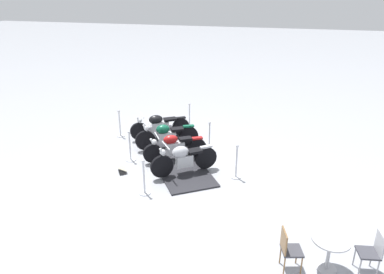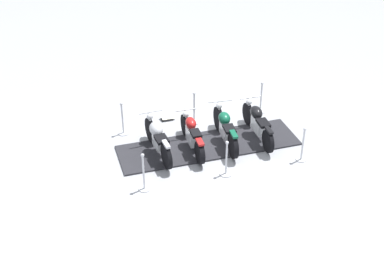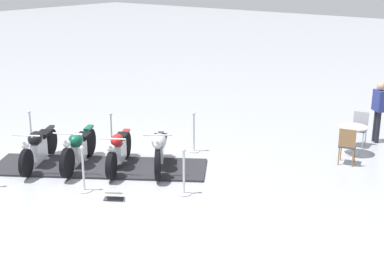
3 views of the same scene
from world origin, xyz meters
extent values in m
plane|color=#A8AAB2|center=(0.00, 0.00, 0.00)|extent=(80.00, 80.00, 0.00)
cube|color=#28282D|center=(0.00, 0.00, 0.02)|extent=(4.05, 5.11, 0.05)
cylinder|color=black|center=(1.49, -0.82, 0.38)|extent=(0.62, 0.43, 0.66)
cylinder|color=black|center=(0.12, -1.65, 0.38)|extent=(0.62, 0.43, 0.66)
cube|color=silver|center=(0.81, -1.24, 0.43)|extent=(0.64, 0.49, 0.41)
ellipsoid|color=black|center=(0.94, -1.15, 0.77)|extent=(0.61, 0.55, 0.32)
cube|color=black|center=(0.48, -1.43, 0.73)|extent=(0.55, 0.49, 0.08)
cube|color=black|center=(0.12, -1.65, 0.74)|extent=(0.37, 0.29, 0.06)
cylinder|color=silver|center=(1.43, -0.86, 0.66)|extent=(0.27, 0.20, 0.56)
cylinder|color=silver|center=(1.37, -0.89, 1.00)|extent=(0.37, 0.58, 0.04)
sphere|color=silver|center=(1.46, -0.84, 0.80)|extent=(0.18, 0.18, 0.18)
cylinder|color=black|center=(0.95, -0.04, 0.40)|extent=(0.67, 0.44, 0.70)
cylinder|color=black|center=(-0.41, -0.78, 0.40)|extent=(0.67, 0.44, 0.70)
cube|color=silver|center=(0.27, -0.41, 0.43)|extent=(0.62, 0.47, 0.37)
ellipsoid|color=#0F5138|center=(0.40, -0.34, 0.75)|extent=(0.57, 0.51, 0.33)
cube|color=black|center=(-0.05, -0.59, 0.70)|extent=(0.53, 0.47, 0.08)
cube|color=#0F5138|center=(-0.41, -0.78, 0.78)|extent=(0.40, 0.31, 0.06)
cylinder|color=silver|center=(0.88, -0.08, 0.69)|extent=(0.29, 0.20, 0.60)
cylinder|color=silver|center=(0.81, -0.11, 1.05)|extent=(0.37, 0.63, 0.04)
sphere|color=silver|center=(0.90, -0.07, 0.85)|extent=(0.18, 0.18, 0.18)
cylinder|color=black|center=(0.37, 0.81, 0.36)|extent=(0.60, 0.44, 0.62)
cylinder|color=black|center=(-0.91, 0.02, 0.36)|extent=(0.60, 0.44, 0.62)
cube|color=silver|center=(-0.27, 0.41, 0.43)|extent=(0.63, 0.51, 0.43)
ellipsoid|color=#AD1919|center=(-0.14, 0.49, 0.77)|extent=(0.55, 0.49, 0.29)
cube|color=black|center=(-0.57, 0.23, 0.73)|extent=(0.48, 0.43, 0.08)
cube|color=#AD1919|center=(-0.91, 0.02, 0.70)|extent=(0.37, 0.31, 0.06)
cylinder|color=silver|center=(0.30, 0.76, 0.62)|extent=(0.30, 0.22, 0.53)
cylinder|color=silver|center=(0.23, 0.72, 0.95)|extent=(0.37, 0.57, 0.04)
sphere|color=silver|center=(0.32, 0.77, 0.75)|extent=(0.18, 0.18, 0.18)
cylinder|color=black|center=(-0.24, 1.67, 0.40)|extent=(0.62, 0.51, 0.70)
cylinder|color=black|center=(-1.38, 0.80, 0.40)|extent=(0.62, 0.51, 0.70)
cube|color=silver|center=(-0.81, 1.24, 0.43)|extent=(0.52, 0.46, 0.37)
ellipsoid|color=#B7BAC1|center=(-0.71, 1.31, 0.77)|extent=(0.63, 0.59, 0.35)
cube|color=black|center=(-1.07, 1.03, 0.71)|extent=(0.54, 0.52, 0.08)
cube|color=#B7BAC1|center=(-1.38, 0.80, 0.78)|extent=(0.38, 0.33, 0.06)
cylinder|color=silver|center=(-0.29, 1.63, 0.70)|extent=(0.26, 0.22, 0.60)
cylinder|color=silver|center=(-0.35, 1.59, 1.06)|extent=(0.43, 0.55, 0.04)
sphere|color=silver|center=(-0.27, 1.65, 0.86)|extent=(0.18, 0.18, 0.18)
cylinder|color=silver|center=(1.17, 0.77, 0.01)|extent=(0.34, 0.34, 0.03)
cylinder|color=silver|center=(1.17, 0.77, 0.49)|extent=(0.05, 0.05, 0.93)
sphere|color=silver|center=(1.17, 0.77, 0.99)|extent=(0.09, 0.09, 0.09)
cylinder|color=silver|center=(-0.03, 2.60, 0.01)|extent=(0.33, 0.33, 0.03)
cylinder|color=silver|center=(-0.03, 2.60, 0.49)|extent=(0.05, 0.05, 0.93)
sphere|color=silver|center=(-0.03, 2.60, 1.00)|extent=(0.09, 0.09, 0.09)
cylinder|color=silver|center=(2.37, -1.07, 0.01)|extent=(0.31, 0.31, 0.03)
cylinder|color=silver|center=(2.37, -1.07, 0.50)|extent=(0.05, 0.05, 0.95)
sphere|color=silver|center=(2.37, -1.07, 1.01)|extent=(0.09, 0.09, 0.09)
cylinder|color=silver|center=(0.03, -2.60, 0.01)|extent=(0.29, 0.29, 0.03)
cylinder|color=silver|center=(0.03, -2.60, 0.49)|extent=(0.05, 0.05, 0.93)
sphere|color=silver|center=(0.03, -2.60, 0.99)|extent=(0.09, 0.09, 0.09)
cylinder|color=silver|center=(-2.37, 1.07, 0.01)|extent=(0.31, 0.31, 0.03)
cylinder|color=silver|center=(-2.37, 1.07, 0.51)|extent=(0.05, 0.05, 0.98)
sphere|color=silver|center=(-2.37, 1.07, 1.04)|extent=(0.09, 0.09, 0.09)
cylinder|color=silver|center=(-1.17, -0.77, 0.01)|extent=(0.35, 0.35, 0.03)
cylinder|color=silver|center=(-1.17, -0.77, 0.48)|extent=(0.05, 0.05, 0.92)
sphere|color=silver|center=(-1.17, -0.77, 0.98)|extent=(0.09, 0.09, 0.09)
cube|color=#333338|center=(1.10, 1.60, 0.01)|extent=(0.39, 0.45, 0.02)
cube|color=beige|center=(1.10, 1.60, 0.15)|extent=(0.43, 0.46, 0.16)
cylinder|color=#B7B7BC|center=(-4.70, 4.43, 0.01)|extent=(0.42, 0.42, 0.02)
cylinder|color=#B7B7BC|center=(-4.70, 4.43, 0.37)|extent=(0.07, 0.07, 0.70)
cylinder|color=#B7B7BC|center=(-4.70, 4.43, 0.74)|extent=(0.76, 0.76, 0.03)
cylinder|color=#B7B7BC|center=(-5.30, 4.50, 0.22)|extent=(0.03, 0.03, 0.45)
cylinder|color=#B7B7BC|center=(-5.24, 4.17, 0.22)|extent=(0.03, 0.03, 0.45)
cylinder|color=#B7B7BC|center=(-5.63, 4.45, 0.22)|extent=(0.03, 0.03, 0.45)
cylinder|color=#B7B7BC|center=(-5.58, 4.11, 0.22)|extent=(0.03, 0.03, 0.45)
cube|color=#3F3F47|center=(-5.44, 4.31, 0.47)|extent=(0.46, 0.46, 0.04)
cube|color=#B7B7BC|center=(-5.62, 4.28, 0.71)|extent=(0.09, 0.40, 0.44)
cylinder|color=olive|center=(-4.09, 4.41, 0.23)|extent=(0.03, 0.03, 0.45)
cylinder|color=olive|center=(-4.18, 4.74, 0.23)|extent=(0.03, 0.03, 0.45)
cylinder|color=olive|center=(-3.76, 4.49, 0.23)|extent=(0.03, 0.03, 0.45)
cylinder|color=olive|center=(-3.85, 4.82, 0.23)|extent=(0.03, 0.03, 0.45)
cube|color=#3F3F47|center=(-3.97, 4.61, 0.47)|extent=(0.49, 0.49, 0.04)
cube|color=olive|center=(-3.79, 4.66, 0.71)|extent=(0.13, 0.39, 0.45)
camera|label=1|loc=(-3.46, 10.74, 5.40)|focal=34.01mm
camera|label=2|loc=(-12.13, -2.99, 8.19)|focal=49.04mm
camera|label=3|loc=(8.50, 9.43, 4.80)|focal=51.48mm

